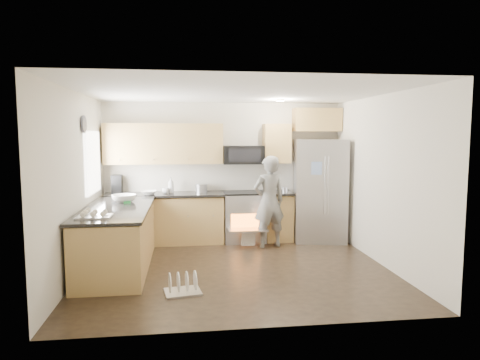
{
  "coord_description": "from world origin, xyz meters",
  "views": [
    {
      "loc": [
        -0.72,
        -6.18,
        1.99
      ],
      "look_at": [
        0.12,
        0.5,
        1.28
      ],
      "focal_mm": 32.0,
      "sensor_mm": 36.0,
      "label": 1
    }
  ],
  "objects": [
    {
      "name": "peninsula",
      "position": [
        -1.75,
        0.25,
        0.47
      ],
      "size": [
        0.96,
        2.36,
        1.04
      ],
      "color": "#9E753F",
      "rests_on": "ground"
    },
    {
      "name": "room_shell",
      "position": [
        -0.04,
        0.02,
        1.67
      ],
      "size": [
        4.54,
        4.04,
        2.62
      ],
      "color": "beige",
      "rests_on": "ground"
    },
    {
      "name": "dish_rack",
      "position": [
        -0.79,
        -0.9,
        0.07
      ],
      "size": [
        0.5,
        0.42,
        0.28
      ],
      "rotation": [
        0.0,
        0.0,
        0.16
      ],
      "color": "#B7B7BC",
      "rests_on": "ground"
    },
    {
      "name": "stove_range",
      "position": [
        0.35,
        1.69,
        0.68
      ],
      "size": [
        0.76,
        0.97,
        1.79
      ],
      "color": "#B7B7BC",
      "rests_on": "ground"
    },
    {
      "name": "person",
      "position": [
        0.73,
        1.2,
        0.82
      ],
      "size": [
        0.67,
        0.52,
        1.63
      ],
      "primitive_type": "imported",
      "rotation": [
        0.0,
        0.0,
        3.39
      ],
      "color": "gray",
      "rests_on": "ground"
    },
    {
      "name": "refrigerator",
      "position": [
        1.77,
        1.53,
        0.96
      ],
      "size": [
        1.05,
        0.88,
        1.91
      ],
      "rotation": [
        0.0,
        0.0,
        -0.17
      ],
      "color": "#B7B7BC",
      "rests_on": "ground"
    },
    {
      "name": "back_cabinet_run",
      "position": [
        -0.59,
        1.75,
        0.96
      ],
      "size": [
        4.45,
        0.64,
        2.5
      ],
      "color": "#9E753F",
      "rests_on": "ground"
    },
    {
      "name": "ground",
      "position": [
        0.0,
        0.0,
        0.0
      ],
      "size": [
        4.5,
        4.5,
        0.0
      ],
      "primitive_type": "plane",
      "color": "black",
      "rests_on": "ground"
    }
  ]
}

